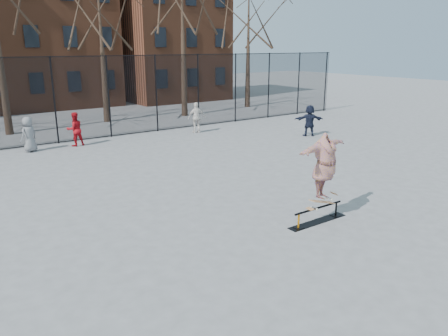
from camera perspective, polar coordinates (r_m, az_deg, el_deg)
ground at (r=11.27m, az=4.61°, el=-7.64°), size 100.00×100.00×0.00m
skate_rail at (r=11.72m, az=12.16°, el=-6.15°), size 1.90×0.29×0.42m
skateboard at (r=11.70m, az=12.68°, el=-4.60°), size 0.89×0.21×0.11m
skater at (r=11.42m, az=12.95°, el=-0.32°), size 2.18×1.05×1.71m
bystander_red at (r=21.04m, az=-18.90°, el=4.81°), size 0.79×0.64×1.54m
bystander_white at (r=23.01m, az=-3.60°, el=6.58°), size 1.01×0.64×1.60m
bystander_navy at (r=22.57m, az=11.09°, el=6.11°), size 1.49×1.16×1.58m
bystander_extra at (r=20.58m, az=-24.14°, el=4.02°), size 0.88×0.78×1.52m
fence at (r=22.05m, az=-17.80°, el=8.76°), size 34.03×0.07×4.00m
rowhouses at (r=34.71m, az=-24.22°, el=17.12°), size 29.00×7.00×13.00m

